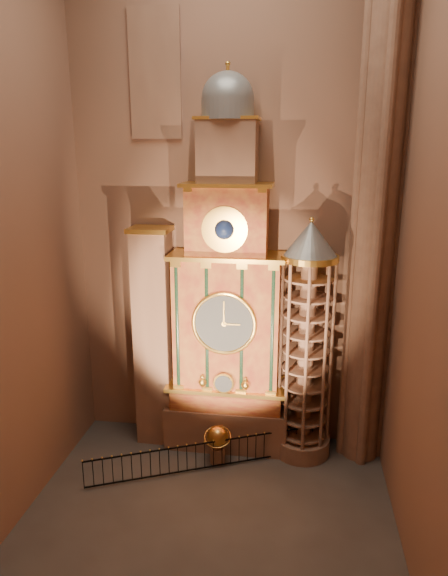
% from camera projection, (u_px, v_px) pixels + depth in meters
% --- Properties ---
extents(floor, '(14.00, 14.00, 0.00)m').
position_uv_depth(floor, '(209.00, 513.00, 19.64)').
color(floor, '#383330').
rests_on(floor, ground).
extents(wall_back, '(22.00, 0.00, 22.00)m').
position_uv_depth(wall_back, '(231.00, 207.00, 22.49)').
color(wall_back, '#91624E').
rests_on(wall_back, floor).
extents(wall_left, '(0.00, 22.00, 22.00)m').
position_uv_depth(wall_left, '(8.00, 223.00, 17.73)').
color(wall_left, '#91624E').
rests_on(wall_left, floor).
extents(wall_right, '(0.00, 22.00, 22.00)m').
position_uv_depth(wall_right, '(430.00, 232.00, 15.79)').
color(wall_right, '#91624E').
rests_on(wall_right, floor).
extents(astronomical_clock, '(5.60, 2.41, 16.70)m').
position_uv_depth(astronomical_clock, '(227.00, 308.00, 22.63)').
color(astronomical_clock, '#8C634C').
rests_on(astronomical_clock, floor).
extents(portrait_tower, '(1.80, 1.60, 10.20)m').
position_uv_depth(portrait_tower, '(154.00, 337.00, 23.52)').
color(portrait_tower, '#8C634C').
rests_on(portrait_tower, floor).
extents(stair_turret, '(2.50, 2.50, 10.80)m').
position_uv_depth(stair_turret, '(306.00, 344.00, 22.26)').
color(stair_turret, '#8C634C').
rests_on(stair_turret, floor).
extents(gothic_pier, '(2.04, 2.04, 22.00)m').
position_uv_depth(gothic_pier, '(377.00, 212.00, 20.69)').
color(gothic_pier, '#8C634C').
rests_on(gothic_pier, floor).
extents(stained_glass_window, '(2.20, 0.14, 5.20)m').
position_uv_depth(stained_glass_window, '(155.00, 74.00, 21.42)').
color(stained_glass_window, navy).
rests_on(stained_glass_window, wall_back).
extents(celestial_globe, '(1.22, 1.15, 1.76)m').
position_uv_depth(celestial_globe, '(218.00, 441.00, 22.57)').
color(celestial_globe, '#8C634C').
rests_on(celestial_globe, floor).
extents(iron_railing, '(9.63, 4.33, 1.26)m').
position_uv_depth(iron_railing, '(209.00, 455.00, 22.15)').
color(iron_railing, black).
rests_on(iron_railing, floor).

